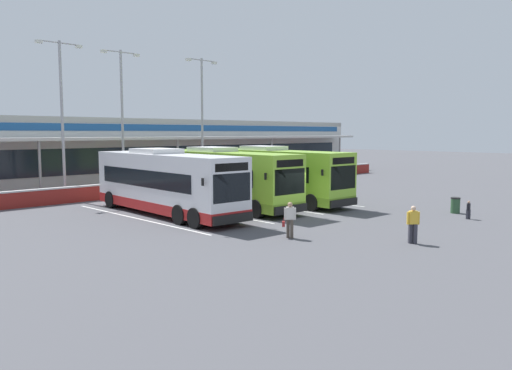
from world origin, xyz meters
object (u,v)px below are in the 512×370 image
Objects in this scene: coach_bus_leftmost at (166,184)px; coach_bus_centre at (273,175)px; lamp_post_centre at (122,112)px; pedestrian_with_handbag at (290,219)px; pedestrian_child at (468,209)px; lamp_post_west at (62,110)px; litter_bin at (455,205)px; pedestrian_in_dark_coat at (413,223)px; lamp_post_east at (202,114)px; coach_bus_left_centre at (222,179)px.

coach_bus_centre is at bearing -3.58° from coach_bus_leftmost.
coach_bus_centre is 13.43m from lamp_post_centre.
lamp_post_centre is (3.61, 20.53, 5.43)m from pedestrian_with_handbag.
pedestrian_child is 27.04m from lamp_post_west.
pedestrian_with_handbag is at bearing -88.65° from coach_bus_leftmost.
coach_bus_leftmost reaches higher than litter_bin.
lamp_post_west is 1.00× the size of lamp_post_centre.
pedestrian_in_dark_coat is at bearing -111.92° from coach_bus_centre.
lamp_post_centre is at bearing 80.04° from pedestrian_with_handbag.
pedestrian_with_handbag is at bearing -85.86° from lamp_post_west.
lamp_post_east reaches higher than coach_bus_leftmost.
pedestrian_in_dark_coat is 25.56m from lamp_post_centre.
coach_bus_leftmost is 7.57× the size of pedestrian_with_handbag.
lamp_post_west and lamp_post_east have the same top height.
pedestrian_with_handbag is at bearing 161.17° from pedestrian_child.
coach_bus_left_centre reaches higher than pedestrian_in_dark_coat.
pedestrian_child reaches higher than litter_bin.
lamp_post_east is (7.83, 23.97, 5.42)m from pedestrian_in_dark_coat.
litter_bin is (8.51, -22.77, -5.82)m from lamp_post_centre.
lamp_post_west is at bearing 121.49° from litter_bin.
pedestrian_in_dark_coat is 7.79m from pedestrian_child.
lamp_post_west is at bearing 94.14° from pedestrian_with_handbag.
pedestrian_with_handbag is 1.00× the size of pedestrian_in_dark_coat.
coach_bus_centre is 1.11× the size of lamp_post_east.
lamp_post_centre is (-0.43, 11.24, 4.50)m from coach_bus_left_centre.
lamp_post_east is at bearing 56.90° from coach_bus_left_centre.
pedestrian_in_dark_coat is 1.74× the size of litter_bin.
lamp_post_east is at bearing -1.70° from lamp_post_west.
lamp_post_centre is at bearing 92.20° from coach_bus_left_centre.
coach_bus_leftmost is 14.08m from pedestrian_in_dark_coat.
coach_bus_leftmost and coach_bus_centre have the same top height.
pedestrian_in_dark_coat is at bearing -79.93° from lamp_post_west.
lamp_post_west is at bearing 117.15° from pedestrian_child.
litter_bin is (9.23, 2.20, -0.41)m from pedestrian_in_dark_coat.
coach_bus_leftmost is at bearing -136.79° from lamp_post_east.
lamp_post_centre is at bearing 7.24° from lamp_post_west.
pedestrian_in_dark_coat is at bearing -77.24° from coach_bus_leftmost.
lamp_post_centre is (3.82, 11.27, 4.50)m from coach_bus_leftmost.
coach_bus_left_centre is at bearing 125.02° from litter_bin.
pedestrian_in_dark_coat is (3.10, -13.70, -0.91)m from coach_bus_leftmost.
pedestrian_with_handbag is at bearing 169.53° from litter_bin.
pedestrian_in_dark_coat is 25.30m from lamp_post_west.
pedestrian_with_handbag is 22.93m from lamp_post_east.
coach_bus_leftmost is at bearing -83.45° from lamp_post_west.
lamp_post_centre reaches higher than coach_bus_leftmost.
coach_bus_left_centre reaches higher than pedestrian_child.
coach_bus_centre is 11.74m from litter_bin.
pedestrian_in_dark_coat is at bearing -108.09° from lamp_post_east.
coach_bus_left_centre is 12.75m from lamp_post_west.
coach_bus_centre is 14.23m from pedestrian_in_dark_coat.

